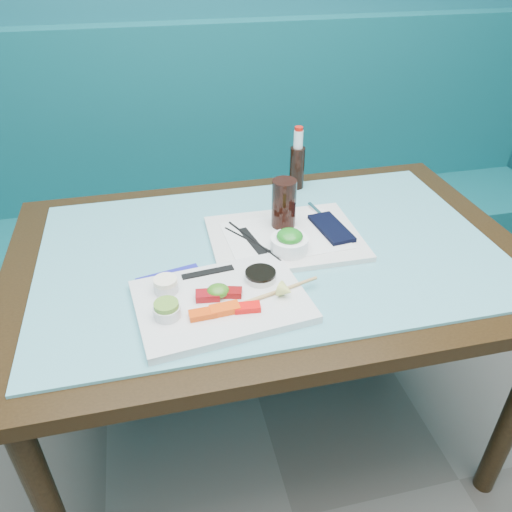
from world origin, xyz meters
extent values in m
cube|color=#0D5056|center=(0.00, 2.22, 0.23)|extent=(3.00, 0.55, 0.45)
cube|color=#0D5056|center=(0.00, 2.44, 0.70)|extent=(3.00, 0.12, 0.95)
cube|color=black|center=(0.00, 1.45, 0.73)|extent=(1.40, 0.90, 0.04)
cylinder|color=black|center=(-0.62, 1.08, 0.35)|extent=(0.06, 0.06, 0.71)
cylinder|color=black|center=(-0.62, 1.82, 0.35)|extent=(0.06, 0.06, 0.71)
cylinder|color=black|center=(0.62, 1.82, 0.35)|extent=(0.06, 0.06, 0.71)
cube|color=#57A3AE|center=(0.00, 1.45, 0.75)|extent=(1.22, 0.76, 0.01)
cube|color=silver|center=(-0.17, 1.24, 0.77)|extent=(0.41, 0.32, 0.02)
cube|color=#E94309|center=(-0.22, 1.19, 0.79)|extent=(0.06, 0.03, 0.01)
cube|color=#FF490A|center=(-0.17, 1.19, 0.79)|extent=(0.07, 0.04, 0.02)
cube|color=#F70C09|center=(-0.12, 1.19, 0.78)|extent=(0.06, 0.03, 0.01)
cube|color=maroon|center=(-0.20, 1.25, 0.79)|extent=(0.06, 0.04, 0.02)
cube|color=maroon|center=(-0.14, 1.25, 0.79)|extent=(0.05, 0.04, 0.02)
ellipsoid|color=#38761B|center=(-0.17, 1.25, 0.79)|extent=(0.07, 0.06, 0.03)
cylinder|color=white|center=(-0.29, 1.21, 0.79)|extent=(0.08, 0.08, 0.03)
cylinder|color=#60912F|center=(-0.29, 1.21, 0.81)|extent=(0.06, 0.06, 0.01)
cylinder|color=silver|center=(-0.29, 1.30, 0.79)|extent=(0.07, 0.07, 0.02)
cylinder|color=white|center=(-0.29, 1.30, 0.81)|extent=(0.06, 0.06, 0.01)
cylinder|color=silver|center=(-0.06, 1.29, 0.79)|extent=(0.09, 0.09, 0.02)
cylinder|color=black|center=(-0.06, 1.29, 0.80)|extent=(0.09, 0.09, 0.01)
cone|color=#D5DC68|center=(-0.02, 1.21, 0.80)|extent=(0.05, 0.05, 0.04)
cube|color=black|center=(-0.18, 1.35, 0.78)|extent=(0.13, 0.03, 0.00)
cylinder|color=tan|center=(-0.06, 1.23, 0.78)|extent=(0.21, 0.06, 0.01)
cylinder|color=tan|center=(-0.05, 1.23, 0.78)|extent=(0.24, 0.08, 0.01)
cube|color=silver|center=(0.05, 1.48, 0.77)|extent=(0.41, 0.31, 0.02)
cube|color=silver|center=(0.05, 1.48, 0.77)|extent=(0.34, 0.25, 0.00)
cylinder|color=white|center=(0.04, 1.41, 0.79)|extent=(0.12, 0.12, 0.04)
ellipsoid|color=#1B771B|center=(0.04, 1.41, 0.82)|extent=(0.08, 0.08, 0.03)
cylinder|color=black|center=(0.06, 1.54, 0.84)|extent=(0.09, 0.09, 0.14)
cube|color=black|center=(0.19, 1.48, 0.78)|extent=(0.09, 0.17, 0.01)
cylinder|color=silver|center=(0.18, 1.59, 0.78)|extent=(0.03, 0.10, 0.01)
cylinder|color=black|center=(-0.05, 1.47, 0.78)|extent=(0.11, 0.17, 0.01)
cylinder|color=black|center=(-0.04, 1.47, 0.78)|extent=(0.10, 0.23, 0.01)
cube|color=black|center=(-0.04, 1.47, 0.78)|extent=(0.05, 0.15, 0.00)
cylinder|color=black|center=(0.18, 1.80, 0.83)|extent=(0.06, 0.06, 0.14)
cylinder|color=white|center=(0.18, 1.80, 0.92)|extent=(0.03, 0.03, 0.06)
cylinder|color=red|center=(0.18, 1.80, 0.96)|extent=(0.03, 0.03, 0.01)
cube|color=navy|center=(-0.27, 1.32, 0.76)|extent=(0.19, 0.19, 0.01)
camera|label=1|loc=(-0.29, 0.35, 1.50)|focal=35.00mm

